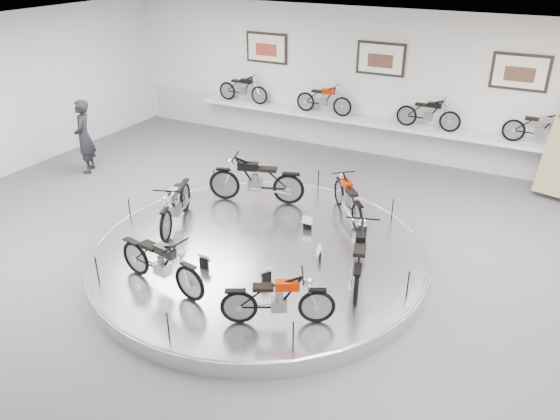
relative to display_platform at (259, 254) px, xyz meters
The scene contains 21 objects.
floor 0.34m from the display_platform, 90.00° to the right, with size 16.00×16.00×0.00m, color #545456.
ceiling 3.86m from the display_platform, 90.00° to the right, with size 16.00×16.00×0.00m, color white.
wall_back 6.95m from the display_platform, 90.00° to the left, with size 16.00×16.00×0.00m, color silver.
dado_band 6.69m from the display_platform, 90.00° to the left, with size 15.68×0.04×1.10m, color #BCBCBA.
display_platform is the anchor object (origin of this frame).
platform_rim 0.12m from the display_platform, ahead, with size 6.40×6.40×0.10m, color #B2B2BA.
shelf 6.46m from the display_platform, 90.00° to the left, with size 11.00×0.55×0.10m, color silver.
poster_left 7.94m from the display_platform, 117.72° to the left, with size 1.35×0.06×0.88m, color white.
poster_center 7.13m from the display_platform, 90.00° to the left, with size 1.35×0.06×0.88m, color white.
poster_right 7.94m from the display_platform, 62.28° to the left, with size 1.35×0.06×0.88m, color white.
shelf_bike_a 7.76m from the display_platform, 123.27° to the left, with size 1.22×0.42×0.73m, color black, non-canonical shape.
shelf_bike_b 6.69m from the display_platform, 103.19° to the left, with size 1.22×0.42×0.73m, color #8C1A00, non-canonical shape.
shelf_bike_c 6.69m from the display_platform, 76.81° to the left, with size 1.22×0.42×0.73m, color black, non-canonical shape.
shelf_bike_d 7.76m from the display_platform, 56.73° to the left, with size 1.22×0.42×0.73m, color #A5A4A9, non-canonical shape.
bike_a 2.16m from the display_platform, ahead, with size 1.70×0.60×1.00m, color black, non-canonical shape.
bike_b 2.32m from the display_platform, 63.41° to the left, with size 1.50×0.53×0.88m, color #8C1A00, non-canonical shape.
bike_c 2.17m from the display_platform, 121.37° to the left, with size 1.82×0.64×1.07m, color black, non-canonical shape.
bike_d 2.05m from the display_platform, behind, with size 1.66×0.58×0.97m, color #A5A4A9, non-canonical shape.
bike_e 2.13m from the display_platform, 113.13° to the right, with size 1.64×0.58×0.96m, color black, non-canonical shape.
bike_f 2.36m from the display_platform, 53.09° to the right, with size 1.48×0.52×0.87m, color #BB1C00, non-canonical shape.
visitor 6.61m from the display_platform, 163.63° to the left, with size 0.70×0.46×1.93m, color black.
Camera 1 is at (4.53, -7.47, 5.59)m, focal length 35.00 mm.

